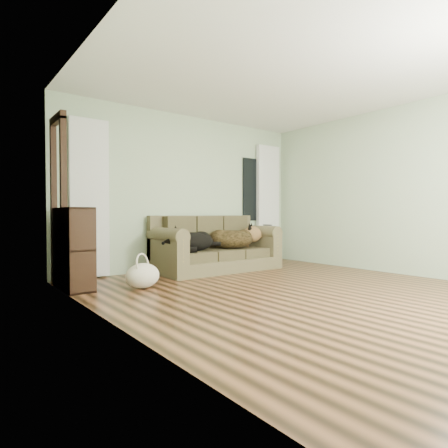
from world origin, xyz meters
TOP-DOWN VIEW (x-y plane):
  - floor at (0.00, 0.00)m, footprint 5.00×5.00m
  - ceiling at (0.00, 0.00)m, footprint 5.00×5.00m
  - wall_back at (0.00, 2.50)m, footprint 4.50×0.04m
  - wall_left at (-2.25, 0.00)m, footprint 0.04×5.00m
  - wall_right at (2.25, 0.00)m, footprint 0.04×5.00m
  - curtain_left at (-1.70, 2.42)m, footprint 0.55×0.08m
  - curtain_right at (1.80, 2.42)m, footprint 0.55×0.08m
  - window_pane at (1.45, 2.47)m, footprint 0.50×0.03m
  - door_casing at (-2.20, 2.05)m, footprint 0.07×0.60m
  - sofa at (0.23, 1.97)m, footprint 2.06×0.89m
  - dog_black_lab at (-0.32, 1.94)m, footprint 0.77×0.58m
  - dog_shepherd at (0.52, 1.92)m, footprint 0.95×0.88m
  - tv_remote at (1.25, 1.86)m, footprint 0.06×0.19m
  - tote_bag at (-1.40, 1.32)m, footprint 0.50×0.44m
  - bookshelf at (-2.09, 1.80)m, footprint 0.35×0.82m

SIDE VIEW (x-z plane):
  - floor at x=0.00m, z-range 0.00..0.00m
  - tote_bag at x=-1.40m, z-range 0.00..0.32m
  - sofa at x=0.23m, z-range 0.03..0.87m
  - dog_black_lab at x=-0.32m, z-range 0.33..0.63m
  - dog_shepherd at x=0.52m, z-range 0.32..0.66m
  - bookshelf at x=-2.09m, z-range 0.00..1.00m
  - tv_remote at x=1.25m, z-range 0.72..0.74m
  - door_casing at x=-2.20m, z-range 0.00..2.10m
  - curtain_left at x=-1.70m, z-range 0.02..2.27m
  - curtain_right at x=1.80m, z-range 0.02..2.27m
  - wall_back at x=0.00m, z-range 0.00..2.60m
  - wall_left at x=-2.25m, z-range 0.00..2.60m
  - wall_right at x=2.25m, z-range 0.00..2.60m
  - window_pane at x=1.45m, z-range 0.80..2.00m
  - ceiling at x=0.00m, z-range 2.60..2.60m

